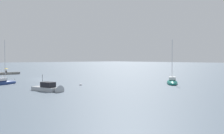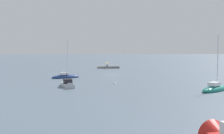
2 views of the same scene
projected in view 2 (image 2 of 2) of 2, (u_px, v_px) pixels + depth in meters
The scene contains 8 objects.
ground_plane at pixel (113, 74), 67.51m from camera, with size 500.00×500.00×0.00m, color slate.
seawall_pier at pixel (108, 67), 87.78m from camera, with size 6.95×1.46×0.69m.
person_seated_grey_left at pixel (107, 65), 87.57m from camera, with size 0.41×0.62×0.73m.
umbrella_open_yellow at pixel (107, 63), 87.63m from camera, with size 1.26×1.26×1.27m.
sailboat_navy_near at pixel (65, 77), 58.80m from camera, with size 6.16×3.91×8.38m.
sailboat_teal_mid at pixel (215, 89), 40.88m from camera, with size 6.39×5.62×8.61m.
motorboat_grey_near at pixel (68, 85), 44.87m from camera, with size 2.81×5.53×2.98m.
mooring_buoy_mid at pixel (115, 84), 48.95m from camera, with size 0.44×0.44×0.44m.
Camera 2 is at (4.66, 67.09, 6.23)m, focal length 44.48 mm.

